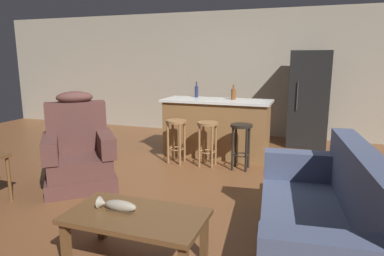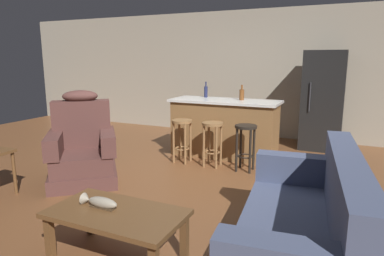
# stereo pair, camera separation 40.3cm
# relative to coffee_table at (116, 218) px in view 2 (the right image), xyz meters

# --- Properties ---
(ground_plane) EXTENTS (12.00, 12.00, 0.00)m
(ground_plane) POSITION_rel_coffee_table_xyz_m (-0.25, 1.92, -0.36)
(ground_plane) COLOR brown
(back_wall) EXTENTS (12.00, 0.05, 2.60)m
(back_wall) POSITION_rel_coffee_table_xyz_m (-0.25, 5.04, 0.94)
(back_wall) COLOR #A89E89
(back_wall) RESTS_ON ground_plane
(coffee_table) EXTENTS (1.10, 0.60, 0.42)m
(coffee_table) POSITION_rel_coffee_table_xyz_m (0.00, 0.00, 0.00)
(coffee_table) COLOR brown
(coffee_table) RESTS_ON ground_plane
(fish_figurine) EXTENTS (0.34, 0.10, 0.10)m
(fish_figurine) POSITION_rel_coffee_table_xyz_m (-0.17, 0.01, 0.10)
(fish_figurine) COLOR #4C3823
(fish_figurine) RESTS_ON coffee_table
(couch) EXTENTS (1.05, 1.98, 0.94)m
(couch) POSITION_rel_coffee_table_xyz_m (1.40, 0.44, -0.02)
(couch) COLOR #4C5675
(couch) RESTS_ON ground_plane
(recliner_near_lamp) EXTENTS (1.18, 1.18, 1.20)m
(recliner_near_lamp) POSITION_rel_coffee_table_xyz_m (-1.55, 1.32, 0.06)
(recliner_near_lamp) COLOR brown
(recliner_near_lamp) RESTS_ON ground_plane
(kitchen_island) EXTENTS (1.80, 0.70, 0.95)m
(kitchen_island) POSITION_rel_coffee_table_xyz_m (-0.25, 3.27, 0.11)
(kitchen_island) COLOR olive
(kitchen_island) RESTS_ON ground_plane
(bar_stool_left) EXTENTS (0.32, 0.32, 0.68)m
(bar_stool_left) POSITION_rel_coffee_table_xyz_m (-0.72, 2.64, 0.11)
(bar_stool_left) COLOR olive
(bar_stool_left) RESTS_ON ground_plane
(bar_stool_middle) EXTENTS (0.32, 0.32, 0.68)m
(bar_stool_middle) POSITION_rel_coffee_table_xyz_m (-0.21, 2.64, 0.11)
(bar_stool_middle) COLOR olive
(bar_stool_middle) RESTS_ON ground_plane
(bar_stool_right) EXTENTS (0.32, 0.32, 0.68)m
(bar_stool_right) POSITION_rel_coffee_table_xyz_m (0.30, 2.64, 0.11)
(bar_stool_right) COLOR black
(bar_stool_right) RESTS_ON ground_plane
(refrigerator) EXTENTS (0.70, 0.69, 1.76)m
(refrigerator) POSITION_rel_coffee_table_xyz_m (1.19, 4.47, 0.52)
(refrigerator) COLOR black
(refrigerator) RESTS_ON ground_plane
(bottle_tall_green) EXTENTS (0.08, 0.08, 0.25)m
(bottle_tall_green) POSITION_rel_coffee_table_xyz_m (0.01, 3.36, 0.68)
(bottle_tall_green) COLOR brown
(bottle_tall_green) RESTS_ON kitchen_island
(bottle_short_amber) EXTENTS (0.06, 0.06, 0.27)m
(bottle_short_amber) POSITION_rel_coffee_table_xyz_m (-0.67, 3.48, 0.69)
(bottle_short_amber) COLOR #23284C
(bottle_short_amber) RESTS_ON kitchen_island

